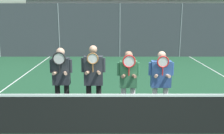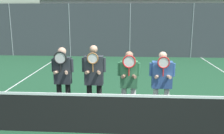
{
  "view_description": "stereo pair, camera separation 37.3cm",
  "coord_description": "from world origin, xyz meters",
  "px_view_note": "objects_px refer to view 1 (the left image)",
  "views": [
    {
      "loc": [
        -0.46,
        -5.04,
        2.61
      ],
      "look_at": [
        -0.48,
        1.08,
        1.26
      ],
      "focal_mm": 40.0,
      "sensor_mm": 36.0,
      "label": 1
    },
    {
      "loc": [
        -0.08,
        -5.02,
        2.61
      ],
      "look_at": [
        -0.48,
        1.08,
        1.26
      ],
      "focal_mm": 40.0,
      "sensor_mm": 36.0,
      "label": 2
    }
  ],
  "objects_px": {
    "player_center_left": "(95,77)",
    "car_center": "(192,37)",
    "car_left_of_center": "(113,37)",
    "player_center_right": "(129,80)",
    "car_far_left": "(35,36)",
    "player_rightmost": "(162,79)",
    "player_leftmost": "(62,77)"
  },
  "relations": [
    {
      "from": "player_center_right",
      "to": "player_rightmost",
      "type": "relative_size",
      "value": 1.0
    },
    {
      "from": "player_center_left",
      "to": "player_rightmost",
      "type": "xyz_separation_m",
      "value": [
        1.64,
        0.06,
        -0.07
      ]
    },
    {
      "from": "player_center_right",
      "to": "car_far_left",
      "type": "xyz_separation_m",
      "value": [
        -5.86,
        11.59,
        -0.05
      ]
    },
    {
      "from": "player_center_right",
      "to": "player_center_left",
      "type": "bearing_deg",
      "value": -177.48
    },
    {
      "from": "car_left_of_center",
      "to": "car_center",
      "type": "xyz_separation_m",
      "value": [
        5.44,
        -0.46,
        0.07
      ]
    },
    {
      "from": "player_center_left",
      "to": "car_center",
      "type": "height_order",
      "value": "player_center_left"
    },
    {
      "from": "player_center_left",
      "to": "car_left_of_center",
      "type": "relative_size",
      "value": 0.39
    },
    {
      "from": "player_center_left",
      "to": "player_center_right",
      "type": "height_order",
      "value": "player_center_left"
    },
    {
      "from": "player_leftmost",
      "to": "player_center_right",
      "type": "distance_m",
      "value": 1.66
    },
    {
      "from": "player_rightmost",
      "to": "car_center",
      "type": "xyz_separation_m",
      "value": [
        4.24,
        11.3,
        -0.08
      ]
    },
    {
      "from": "player_leftmost",
      "to": "player_rightmost",
      "type": "bearing_deg",
      "value": -2.14
    },
    {
      "from": "player_center_left",
      "to": "car_left_of_center",
      "type": "bearing_deg",
      "value": 87.85
    },
    {
      "from": "player_rightmost",
      "to": "car_far_left",
      "type": "relative_size",
      "value": 0.37
    },
    {
      "from": "car_center",
      "to": "player_rightmost",
      "type": "bearing_deg",
      "value": -110.58
    },
    {
      "from": "car_far_left",
      "to": "car_left_of_center",
      "type": "bearing_deg",
      "value": 1.95
    },
    {
      "from": "player_leftmost",
      "to": "car_far_left",
      "type": "distance_m",
      "value": 12.23
    },
    {
      "from": "car_left_of_center",
      "to": "player_center_right",
      "type": "bearing_deg",
      "value": -88.04
    },
    {
      "from": "player_center_left",
      "to": "player_center_right",
      "type": "distance_m",
      "value": 0.85
    },
    {
      "from": "player_rightmost",
      "to": "car_center",
      "type": "bearing_deg",
      "value": 69.42
    },
    {
      "from": "player_leftmost",
      "to": "car_center",
      "type": "distance_m",
      "value": 13.06
    },
    {
      "from": "player_leftmost",
      "to": "car_far_left",
      "type": "bearing_deg",
      "value": 110.1
    },
    {
      "from": "player_center_left",
      "to": "car_center",
      "type": "distance_m",
      "value": 12.79
    },
    {
      "from": "player_leftmost",
      "to": "player_center_right",
      "type": "height_order",
      "value": "player_leftmost"
    },
    {
      "from": "player_center_right",
      "to": "car_far_left",
      "type": "relative_size",
      "value": 0.37
    },
    {
      "from": "player_center_right",
      "to": "car_center",
      "type": "xyz_separation_m",
      "value": [
        5.04,
        11.32,
        -0.07
      ]
    },
    {
      "from": "player_center_left",
      "to": "car_far_left",
      "type": "bearing_deg",
      "value": 113.31
    },
    {
      "from": "player_leftmost",
      "to": "car_left_of_center",
      "type": "bearing_deg",
      "value": 83.87
    },
    {
      "from": "car_left_of_center",
      "to": "player_leftmost",
      "type": "bearing_deg",
      "value": -96.13
    },
    {
      "from": "player_leftmost",
      "to": "car_center",
      "type": "relative_size",
      "value": 0.39
    },
    {
      "from": "player_center_left",
      "to": "player_rightmost",
      "type": "bearing_deg",
      "value": 2.01
    },
    {
      "from": "player_rightmost",
      "to": "car_left_of_center",
      "type": "xyz_separation_m",
      "value": [
        -1.2,
        11.76,
        -0.14
      ]
    },
    {
      "from": "player_center_left",
      "to": "car_center",
      "type": "xyz_separation_m",
      "value": [
        5.89,
        11.36,
        -0.15
      ]
    }
  ]
}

